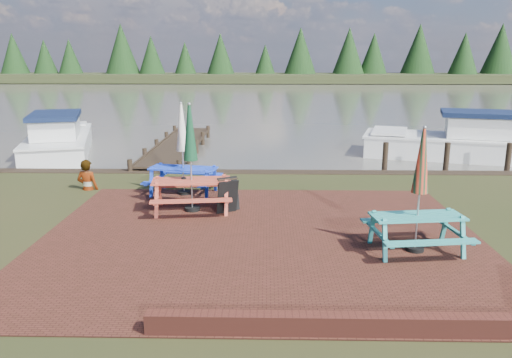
{
  "coord_description": "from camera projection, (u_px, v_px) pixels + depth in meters",
  "views": [
    {
      "loc": [
        0.12,
        -8.61,
        3.64
      ],
      "look_at": [
        -0.12,
        2.04,
        1.0
      ],
      "focal_mm": 35.0,
      "sensor_mm": 36.0,
      "label": 1
    }
  ],
  "objects": [
    {
      "name": "brick_wall",
      "position": [
        414.0,
        318.0,
        6.81
      ],
      "size": [
        6.21,
        1.79,
        0.3
      ],
      "color": "#4C1E16",
      "rests_on": "ground"
    },
    {
      "name": "paving",
      "position": [
        261.0,
        238.0,
        10.2
      ],
      "size": [
        9.0,
        7.5,
        0.02
      ],
      "primitive_type": "cube",
      "color": "#3B1B12",
      "rests_on": "ground"
    },
    {
      "name": "chalkboard",
      "position": [
        228.0,
        195.0,
        11.82
      ],
      "size": [
        0.54,
        0.69,
        0.82
      ],
      "rotation": [
        0.0,
        0.0,
        0.49
      ],
      "color": "black",
      "rests_on": "ground"
    },
    {
      "name": "water",
      "position": [
        266.0,
        97.0,
        45.14
      ],
      "size": [
        120.0,
        60.0,
        0.02
      ],
      "primitive_type": "cube",
      "color": "#45423B",
      "rests_on": "ground"
    },
    {
      "name": "boat_jetty",
      "position": [
        59.0,
        141.0,
        19.67
      ],
      "size": [
        4.04,
        6.88,
        1.89
      ],
      "rotation": [
        0.0,
        0.0,
        0.3
      ],
      "color": "silver",
      "rests_on": "ground"
    },
    {
      "name": "picnic_table_red",
      "position": [
        191.0,
        175.0,
        11.79
      ],
      "size": [
        2.04,
        1.86,
        2.57
      ],
      "rotation": [
        0.0,
        0.0,
        0.13
      ],
      "color": "#AA3E2B",
      "rests_on": "ground"
    },
    {
      "name": "jetty",
      "position": [
        178.0,
        145.0,
        20.23
      ],
      "size": [
        1.76,
        9.08,
        1.0
      ],
      "color": "black",
      "rests_on": "ground"
    },
    {
      "name": "ground",
      "position": [
        260.0,
        258.0,
        9.24
      ],
      "size": [
        120.0,
        120.0,
        0.0
      ],
      "primitive_type": "plane",
      "color": "black",
      "rests_on": "ground"
    },
    {
      "name": "picnic_table_blue",
      "position": [
        183.0,
        163.0,
        13.25
      ],
      "size": [
        2.03,
        1.87,
        2.45
      ],
      "rotation": [
        0.0,
        0.0,
        -0.19
      ],
      "color": "#193AC2",
      "rests_on": "ground"
    },
    {
      "name": "person",
      "position": [
        86.0,
        160.0,
        13.74
      ],
      "size": [
        0.68,
        0.51,
        1.69
      ],
      "primitive_type": "imported",
      "rotation": [
        0.0,
        0.0,
        2.96
      ],
      "color": "gray",
      "rests_on": "ground"
    },
    {
      "name": "far_treeline",
      "position": [
        266.0,
        58.0,
        72.5
      ],
      "size": [
        120.0,
        10.0,
        8.1
      ],
      "color": "black",
      "rests_on": "ground"
    },
    {
      "name": "boat_near",
      "position": [
        467.0,
        143.0,
        19.02
      ],
      "size": [
        7.76,
        4.49,
        1.99
      ],
      "rotation": [
        0.0,
        0.0,
        1.29
      ],
      "color": "silver",
      "rests_on": "ground"
    },
    {
      "name": "picnic_table_teal",
      "position": [
        418.0,
        210.0,
        9.34
      ],
      "size": [
        1.89,
        1.73,
        2.38
      ],
      "rotation": [
        0.0,
        0.0,
        0.13
      ],
      "color": "teal",
      "rests_on": "ground"
    }
  ]
}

